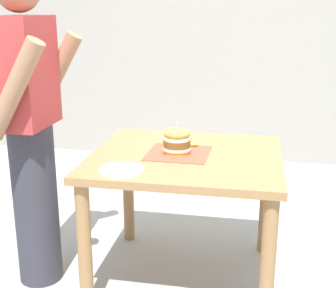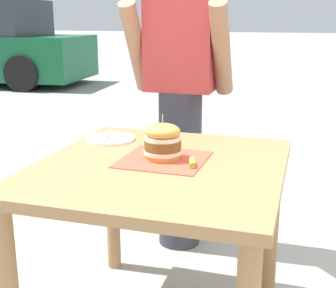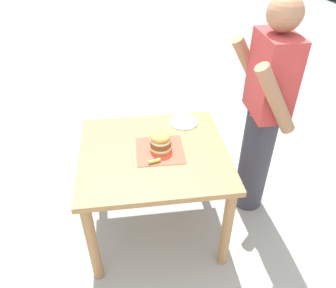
{
  "view_description": "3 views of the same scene",
  "coord_description": "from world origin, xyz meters",
  "px_view_note": "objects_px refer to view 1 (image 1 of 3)",
  "views": [
    {
      "loc": [
        -2.35,
        -0.35,
        1.5
      ],
      "look_at": [
        0.0,
        0.1,
        0.8
      ],
      "focal_mm": 50.0,
      "sensor_mm": 36.0,
      "label": 1
    },
    {
      "loc": [
        0.52,
        -1.62,
        1.29
      ],
      "look_at": [
        0.0,
        0.1,
        0.8
      ],
      "focal_mm": 50.0,
      "sensor_mm": 36.0,
      "label": 2
    },
    {
      "loc": [
        1.75,
        -0.13,
        2.11
      ],
      "look_at": [
        0.0,
        0.1,
        0.8
      ],
      "focal_mm": 35.0,
      "sensor_mm": 36.0,
      "label": 3
    }
  ],
  "objects_px": {
    "pickle_spear": "(191,145)",
    "diner_across_table": "(30,128)",
    "patio_table": "(186,175)",
    "side_plate_with_forks": "(122,170)",
    "sandwich": "(177,141)"
  },
  "relations": [
    {
      "from": "patio_table",
      "to": "diner_across_table",
      "type": "xyz_separation_m",
      "value": [
        -0.15,
        0.81,
        0.26
      ]
    },
    {
      "from": "sandwich",
      "to": "diner_across_table",
      "type": "bearing_deg",
      "value": 100.39
    },
    {
      "from": "pickle_spear",
      "to": "diner_across_table",
      "type": "distance_m",
      "value": 0.87
    },
    {
      "from": "patio_table",
      "to": "pickle_spear",
      "type": "xyz_separation_m",
      "value": [
        0.13,
        -0.01,
        0.14
      ]
    },
    {
      "from": "pickle_spear",
      "to": "side_plate_with_forks",
      "type": "relative_size",
      "value": 0.37
    },
    {
      "from": "side_plate_with_forks",
      "to": "diner_across_table",
      "type": "xyz_separation_m",
      "value": [
        0.18,
        0.55,
        0.13
      ]
    },
    {
      "from": "sandwich",
      "to": "side_plate_with_forks",
      "type": "height_order",
      "value": "sandwich"
    },
    {
      "from": "pickle_spear",
      "to": "diner_across_table",
      "type": "xyz_separation_m",
      "value": [
        -0.27,
        0.82,
        0.12
      ]
    },
    {
      "from": "diner_across_table",
      "to": "side_plate_with_forks",
      "type": "bearing_deg",
      "value": -107.91
    },
    {
      "from": "patio_table",
      "to": "sandwich",
      "type": "distance_m",
      "value": 0.2
    },
    {
      "from": "patio_table",
      "to": "diner_across_table",
      "type": "bearing_deg",
      "value": 100.21
    },
    {
      "from": "sandwich",
      "to": "diner_across_table",
      "type": "distance_m",
      "value": 0.77
    },
    {
      "from": "diner_across_table",
      "to": "sandwich",
      "type": "bearing_deg",
      "value": -79.61
    },
    {
      "from": "pickle_spear",
      "to": "side_plate_with_forks",
      "type": "height_order",
      "value": "pickle_spear"
    },
    {
      "from": "patio_table",
      "to": "side_plate_with_forks",
      "type": "relative_size",
      "value": 4.56
    }
  ]
}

